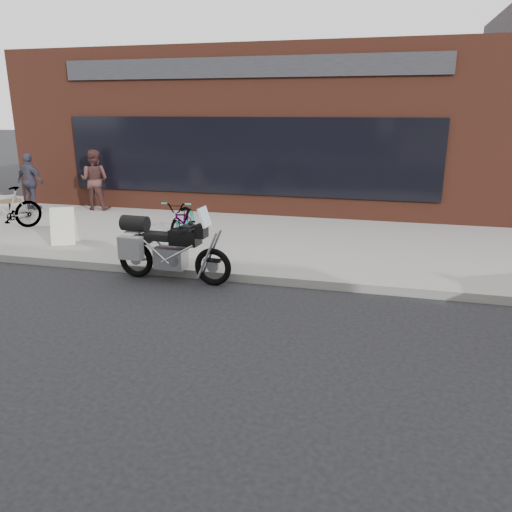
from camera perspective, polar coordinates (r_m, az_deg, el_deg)
ground at (r=5.06m, az=-7.18°, el=-18.51°), size 120.00×120.00×0.00m
near_sidewalk at (r=11.31m, az=5.76°, el=1.94°), size 44.00×6.00×0.15m
storefront at (r=18.19m, az=3.02°, el=14.40°), size 14.00×10.07×4.50m
motorcycle at (r=8.75m, az=-10.38°, el=0.86°), size 2.13×0.69×1.35m
bicycle_front at (r=10.79m, az=-8.35°, el=4.08°), size 0.84×1.82×0.92m
bicycle_rear at (r=12.96m, az=-26.73°, el=4.75°), size 1.21×1.70×1.01m
sandwich_sign at (r=11.25m, az=-21.13°, el=3.26°), size 0.62×0.60×0.78m
cafe_table at (r=15.22m, az=-26.37°, el=5.61°), size 0.62×0.62×0.36m
cafe_patron_left at (r=14.83m, az=-17.97°, el=8.28°), size 0.88×0.72×1.68m
cafe_patron_right at (r=15.49m, az=-24.39°, el=7.76°), size 0.98×0.55×1.58m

